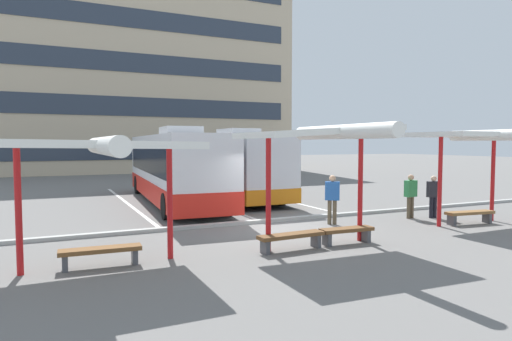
% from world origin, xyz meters
% --- Properties ---
extents(ground_plane, '(160.00, 160.00, 0.00)m').
position_xyz_m(ground_plane, '(0.00, 0.00, 0.00)').
color(ground_plane, slate).
extents(terminal_building, '(33.92, 12.77, 22.81)m').
position_xyz_m(terminal_building, '(0.03, 35.31, 10.04)').
color(terminal_building, '#C6B293').
rests_on(terminal_building, ground).
extents(coach_bus_0, '(3.38, 12.57, 3.54)m').
position_xyz_m(coach_bus_0, '(-1.55, 7.69, 1.63)').
color(coach_bus_0, silver).
rests_on(coach_bus_0, ground).
extents(coach_bus_1, '(2.72, 10.73, 3.53)m').
position_xyz_m(coach_bus_1, '(1.59, 8.62, 1.65)').
color(coach_bus_1, silver).
rests_on(coach_bus_1, ground).
extents(lane_stripe_0, '(0.16, 14.00, 0.01)m').
position_xyz_m(lane_stripe_0, '(-3.62, 8.57, 0.00)').
color(lane_stripe_0, white).
rests_on(lane_stripe_0, ground).
extents(lane_stripe_1, '(0.16, 14.00, 0.01)m').
position_xyz_m(lane_stripe_1, '(0.00, 8.57, 0.00)').
color(lane_stripe_1, white).
rests_on(lane_stripe_1, ground).
extents(lane_stripe_2, '(0.16, 14.00, 0.01)m').
position_xyz_m(lane_stripe_2, '(3.62, 8.57, 0.00)').
color(lane_stripe_2, white).
rests_on(lane_stripe_2, ground).
extents(waiting_shelter_0, '(4.26, 5.05, 2.95)m').
position_xyz_m(waiting_shelter_0, '(-5.88, -2.53, 2.74)').
color(waiting_shelter_0, red).
rests_on(waiting_shelter_0, ground).
extents(bench_0, '(1.82, 0.51, 0.45)m').
position_xyz_m(bench_0, '(-5.88, -2.34, 0.34)').
color(bench_0, brown).
rests_on(bench_0, ground).
extents(waiting_shelter_1, '(3.97, 4.36, 3.33)m').
position_xyz_m(waiting_shelter_1, '(-0.26, -2.87, 3.04)').
color(waiting_shelter_1, red).
rests_on(waiting_shelter_1, ground).
extents(bench_1, '(1.90, 0.52, 0.45)m').
position_xyz_m(bench_1, '(-1.16, -2.80, 0.34)').
color(bench_1, brown).
rests_on(bench_1, ground).
extents(bench_2, '(1.60, 0.51, 0.45)m').
position_xyz_m(bench_2, '(0.64, -2.78, 0.33)').
color(bench_2, brown).
rests_on(bench_2, ground).
extents(waiting_shelter_2, '(3.63, 4.24, 3.27)m').
position_xyz_m(waiting_shelter_2, '(6.38, -2.25, 3.02)').
color(waiting_shelter_2, red).
rests_on(waiting_shelter_2, ground).
extents(bench_3, '(1.87, 0.66, 0.45)m').
position_xyz_m(bench_3, '(6.38, -2.14, 0.34)').
color(bench_3, brown).
rests_on(bench_3, ground).
extents(platform_kerb, '(44.00, 0.24, 0.12)m').
position_xyz_m(platform_kerb, '(0.00, 1.16, 0.06)').
color(platform_kerb, '#ADADA8').
rests_on(platform_kerb, ground).
extents(waiting_passenger_0, '(0.50, 0.31, 1.60)m').
position_xyz_m(waiting_passenger_0, '(6.20, -0.67, 0.92)').
color(waiting_passenger_0, black).
rests_on(waiting_passenger_0, ground).
extents(waiting_passenger_1, '(0.53, 0.47, 1.72)m').
position_xyz_m(waiting_passenger_1, '(1.98, -0.15, 1.00)').
color(waiting_passenger_1, brown).
rests_on(waiting_passenger_1, ground).
extents(waiting_passenger_2, '(0.49, 0.25, 1.66)m').
position_xyz_m(waiting_passenger_2, '(5.36, -0.37, 0.95)').
color(waiting_passenger_2, brown).
rests_on(waiting_passenger_2, ground).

